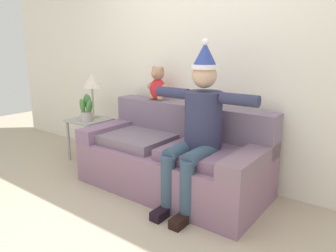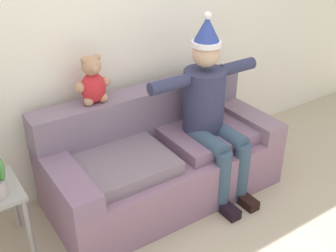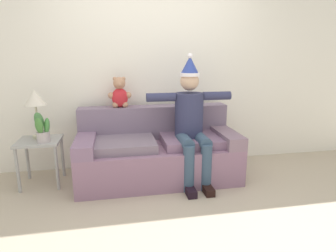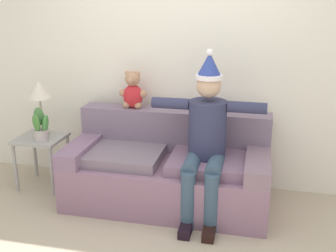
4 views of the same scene
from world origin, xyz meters
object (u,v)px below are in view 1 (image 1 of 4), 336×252
(couch, at_px, (174,157))
(potted_plant, at_px, (87,110))
(person_seated, at_px, (198,125))
(side_table, at_px, (90,126))
(teddy_bear, at_px, (158,85))
(table_lamp, at_px, (92,83))

(couch, distance_m, potted_plant, 1.34)
(person_seated, xyz_separation_m, potted_plant, (-1.67, 0.11, -0.07))
(person_seated, relative_size, side_table, 2.78)
(teddy_bear, bearing_deg, couch, -32.17)
(person_seated, distance_m, teddy_bear, 0.95)
(side_table, bearing_deg, person_seated, -6.65)
(person_seated, distance_m, side_table, 1.79)
(person_seated, relative_size, teddy_bear, 3.96)
(couch, relative_size, person_seated, 1.26)
(couch, height_order, side_table, couch)
(table_lamp, bearing_deg, potted_plant, -63.53)
(side_table, bearing_deg, couch, -1.52)
(couch, xyz_separation_m, potted_plant, (-1.29, -0.06, 0.36))
(couch, relative_size, side_table, 3.51)
(couch, bearing_deg, person_seated, -23.91)
(person_seated, distance_m, table_lamp, 1.80)
(potted_plant, bearing_deg, couch, 2.49)
(teddy_bear, distance_m, side_table, 1.13)
(couch, xyz_separation_m, teddy_bear, (-0.43, 0.27, 0.69))
(teddy_bear, xyz_separation_m, side_table, (-0.94, -0.23, -0.58))
(couch, bearing_deg, table_lamp, 174.84)
(couch, distance_m, side_table, 1.37)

